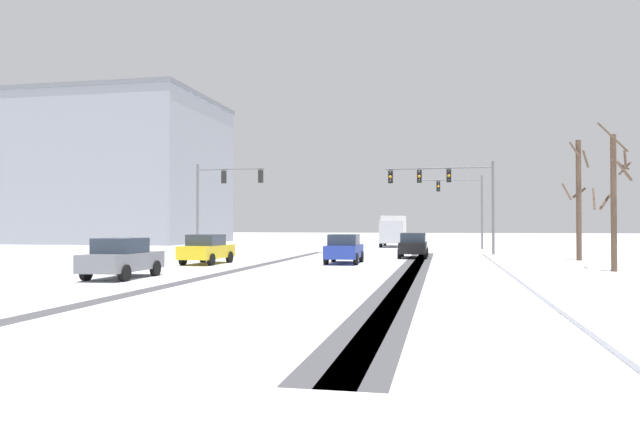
{
  "coord_description": "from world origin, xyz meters",
  "views": [
    {
      "loc": [
        6.96,
        -9.53,
        2.15
      ],
      "look_at": [
        0.0,
        24.69,
        2.8
      ],
      "focal_mm": 34.0,
      "sensor_mm": 36.0,
      "label": 1
    }
  ],
  "objects_px": {
    "car_black_lead": "(413,245)",
    "office_building_far_left_block": "(98,172)",
    "bare_tree_sidewalk_mid": "(614,197)",
    "bare_tree_sidewalk_far": "(578,198)",
    "traffic_signal_near_right": "(448,186)",
    "car_blue_second": "(344,249)",
    "car_yellow_cab_third": "(207,249)",
    "car_grey_fourth": "(122,258)",
    "traffic_signal_far_right": "(465,199)",
    "traffic_signal_near_left": "(220,190)",
    "box_truck_delivery": "(393,230)"
  },
  "relations": [
    {
      "from": "car_grey_fourth",
      "to": "car_yellow_cab_third",
      "type": "bearing_deg",
      "value": 90.4
    },
    {
      "from": "car_black_lead",
      "to": "bare_tree_sidewalk_far",
      "type": "height_order",
      "value": "bare_tree_sidewalk_far"
    },
    {
      "from": "traffic_signal_far_right",
      "to": "car_grey_fourth",
      "type": "xyz_separation_m",
      "value": [
        -14.54,
        -32.47,
        -3.57
      ]
    },
    {
      "from": "car_blue_second",
      "to": "office_building_far_left_block",
      "type": "xyz_separation_m",
      "value": [
        -35.9,
        33.54,
        7.83
      ]
    },
    {
      "from": "car_grey_fourth",
      "to": "box_truck_delivery",
      "type": "distance_m",
      "value": 38.39
    },
    {
      "from": "bare_tree_sidewalk_far",
      "to": "car_grey_fourth",
      "type": "bearing_deg",
      "value": -141.22
    },
    {
      "from": "car_yellow_cab_third",
      "to": "car_grey_fourth",
      "type": "distance_m",
      "value": 9.05
    },
    {
      "from": "car_blue_second",
      "to": "office_building_far_left_block",
      "type": "relative_size",
      "value": 0.15
    },
    {
      "from": "car_blue_second",
      "to": "bare_tree_sidewalk_mid",
      "type": "relative_size",
      "value": 0.6
    },
    {
      "from": "car_yellow_cab_third",
      "to": "box_truck_delivery",
      "type": "relative_size",
      "value": 0.56
    },
    {
      "from": "car_black_lead",
      "to": "box_truck_delivery",
      "type": "relative_size",
      "value": 0.55
    },
    {
      "from": "car_yellow_cab_third",
      "to": "box_truck_delivery",
      "type": "xyz_separation_m",
      "value": [
        7.9,
        28.53,
        0.82
      ]
    },
    {
      "from": "bare_tree_sidewalk_mid",
      "to": "traffic_signal_far_right",
      "type": "bearing_deg",
      "value": 103.24
    },
    {
      "from": "office_building_far_left_block",
      "to": "car_yellow_cab_third",
      "type": "bearing_deg",
      "value": -51.17
    },
    {
      "from": "office_building_far_left_block",
      "to": "bare_tree_sidewalk_mid",
      "type": "bearing_deg",
      "value": -36.92
    },
    {
      "from": "traffic_signal_far_right",
      "to": "car_black_lead",
      "type": "height_order",
      "value": "traffic_signal_far_right"
    },
    {
      "from": "traffic_signal_near_left",
      "to": "car_blue_second",
      "type": "distance_m",
      "value": 13.24
    },
    {
      "from": "car_black_lead",
      "to": "car_blue_second",
      "type": "bearing_deg",
      "value": -118.25
    },
    {
      "from": "traffic_signal_far_right",
      "to": "bare_tree_sidewalk_mid",
      "type": "relative_size",
      "value": 0.95
    },
    {
      "from": "traffic_signal_far_right",
      "to": "traffic_signal_near_left",
      "type": "relative_size",
      "value": 1.0
    },
    {
      "from": "bare_tree_sidewalk_far",
      "to": "car_blue_second",
      "type": "bearing_deg",
      "value": -157.44
    },
    {
      "from": "traffic_signal_near_right",
      "to": "car_black_lead",
      "type": "xyz_separation_m",
      "value": [
        -2.27,
        -3.14,
        -4.02
      ]
    },
    {
      "from": "box_truck_delivery",
      "to": "office_building_far_left_block",
      "type": "relative_size",
      "value": 0.26
    },
    {
      "from": "traffic_signal_near_left",
      "to": "box_truck_delivery",
      "type": "relative_size",
      "value": 0.88
    },
    {
      "from": "bare_tree_sidewalk_mid",
      "to": "traffic_signal_near_right",
      "type": "bearing_deg",
      "value": 119.59
    },
    {
      "from": "traffic_signal_near_left",
      "to": "car_yellow_cab_third",
      "type": "distance_m",
      "value": 10.67
    },
    {
      "from": "traffic_signal_near_right",
      "to": "traffic_signal_near_left",
      "type": "xyz_separation_m",
      "value": [
        -15.95,
        -2.08,
        -0.24
      ]
    },
    {
      "from": "car_yellow_cab_third",
      "to": "car_black_lead",
      "type": "bearing_deg",
      "value": 38.15
    },
    {
      "from": "traffic_signal_near_left",
      "to": "car_grey_fourth",
      "type": "height_order",
      "value": "traffic_signal_near_left"
    },
    {
      "from": "car_blue_second",
      "to": "car_black_lead",
      "type": "bearing_deg",
      "value": 61.75
    },
    {
      "from": "bare_tree_sidewalk_mid",
      "to": "office_building_far_left_block",
      "type": "xyz_separation_m",
      "value": [
        -49.01,
        36.82,
        5.22
      ]
    },
    {
      "from": "bare_tree_sidewalk_mid",
      "to": "office_building_far_left_block",
      "type": "height_order",
      "value": "office_building_far_left_block"
    },
    {
      "from": "traffic_signal_near_right",
      "to": "car_blue_second",
      "type": "relative_size",
      "value": 1.81
    },
    {
      "from": "traffic_signal_near_right",
      "to": "office_building_far_left_block",
      "type": "bearing_deg",
      "value": 150.18
    },
    {
      "from": "office_building_far_left_block",
      "to": "traffic_signal_near_right",
      "type": "bearing_deg",
      "value": -29.82
    },
    {
      "from": "car_blue_second",
      "to": "car_yellow_cab_third",
      "type": "xyz_separation_m",
      "value": [
        -7.31,
        -1.98,
        0.0
      ]
    },
    {
      "from": "car_black_lead",
      "to": "bare_tree_sidewalk_mid",
      "type": "xyz_separation_m",
      "value": [
        9.61,
        -9.8,
        2.6
      ]
    },
    {
      "from": "traffic_signal_far_right",
      "to": "car_yellow_cab_third",
      "type": "height_order",
      "value": "traffic_signal_far_right"
    },
    {
      "from": "traffic_signal_far_right",
      "to": "car_black_lead",
      "type": "distance_m",
      "value": 15.81
    },
    {
      "from": "car_black_lead",
      "to": "office_building_far_left_block",
      "type": "xyz_separation_m",
      "value": [
        -39.4,
        27.02,
        7.83
      ]
    },
    {
      "from": "bare_tree_sidewalk_far",
      "to": "office_building_far_left_block",
      "type": "bearing_deg",
      "value": 150.45
    },
    {
      "from": "car_grey_fourth",
      "to": "bare_tree_sidewalk_mid",
      "type": "relative_size",
      "value": 0.6
    },
    {
      "from": "traffic_signal_near_right",
      "to": "car_black_lead",
      "type": "height_order",
      "value": "traffic_signal_near_right"
    },
    {
      "from": "car_black_lead",
      "to": "office_building_far_left_block",
      "type": "distance_m",
      "value": 48.41
    },
    {
      "from": "car_grey_fourth",
      "to": "bare_tree_sidewalk_mid",
      "type": "xyz_separation_m",
      "value": [
        20.36,
        7.74,
        2.6
      ]
    },
    {
      "from": "traffic_signal_far_right",
      "to": "car_black_lead",
      "type": "relative_size",
      "value": 1.58
    },
    {
      "from": "car_black_lead",
      "to": "car_grey_fourth",
      "type": "relative_size",
      "value": 1.0
    },
    {
      "from": "traffic_signal_near_left",
      "to": "car_yellow_cab_third",
      "type": "relative_size",
      "value": 1.56
    },
    {
      "from": "traffic_signal_near_left",
      "to": "bare_tree_sidewalk_far",
      "type": "distance_m",
      "value": 23.69
    },
    {
      "from": "traffic_signal_far_right",
      "to": "traffic_signal_near_right",
      "type": "distance_m",
      "value": 11.9
    }
  ]
}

